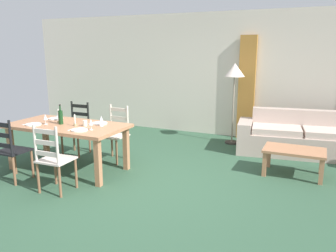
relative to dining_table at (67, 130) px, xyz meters
The scene contains 27 objects.
ground_plane 1.51m from the dining_table, ahead, with size 9.60×9.60×0.02m, color #2F513A.
wall_far 3.61m from the dining_table, 67.52° to the left, with size 9.60×0.16×2.70m, color beige.
curtain_panel_left 3.84m from the dining_table, 55.14° to the left, with size 0.35×0.08×2.20m, color #B17732.
dining_table is the anchor object (origin of this frame).
dining_chair_near_left 0.88m from the dining_table, 120.73° to the right, with size 0.42×0.40×0.96m.
dining_chair_near_right 0.92m from the dining_table, 61.55° to the right, with size 0.44×0.42×0.96m.
dining_chair_far_left 0.88m from the dining_table, 119.83° to the left, with size 0.43×0.41×0.96m.
dining_chair_far_right 0.86m from the dining_table, 59.56° to the left, with size 0.45×0.43×0.96m.
dinner_plate_near_left 0.52m from the dining_table, 150.95° to the right, with size 0.24×0.24×0.02m, color white.
fork_near_left 0.66m from the dining_table, 157.38° to the right, with size 0.02×0.17×0.01m, color silver.
dinner_plate_near_right 0.52m from the dining_table, 29.05° to the right, with size 0.24×0.24×0.02m, color white.
fork_near_right 0.40m from the dining_table, 39.81° to the right, with size 0.02×0.17×0.01m, color silver.
dinner_plate_far_left 0.52m from the dining_table, 150.95° to the left, with size 0.24×0.24×0.02m, color white.
fork_far_left 0.66m from the dining_table, 157.38° to the left, with size 0.02×0.17×0.01m, color silver.
dinner_plate_far_right 0.52m from the dining_table, 29.05° to the left, with size 0.24×0.24×0.02m, color white.
fork_far_right 0.40m from the dining_table, 39.81° to the left, with size 0.02×0.17×0.01m, color silver.
wine_bottle 0.23m from the dining_table, 164.54° to the right, with size 0.07×0.07×0.32m.
wine_glass_near_left 0.39m from the dining_table, 155.31° to the right, with size 0.06×0.06×0.16m.
wine_glass_near_right 0.63m from the dining_table, 14.03° to the right, with size 0.06×0.06×0.16m.
wine_glass_far_left 0.39m from the dining_table, 153.61° to the left, with size 0.06×0.06×0.16m.
wine_glass_far_right 0.62m from the dining_table, 11.78° to the left, with size 0.06×0.06×0.16m.
coffee_cup_primary 0.37m from the dining_table, ahead, with size 0.07×0.07×0.09m, color beige.
candle_tall 0.24m from the dining_table, behind, with size 0.05×0.05×0.23m.
candle_short 0.25m from the dining_table, 11.31° to the right, with size 0.05×0.05×0.19m.
couch 4.18m from the dining_table, 35.85° to the left, with size 2.37×1.12×0.80m.
coffee_table 3.57m from the dining_table, 20.11° to the left, with size 0.90×0.56×0.42m.
standing_lamp 3.40m from the dining_table, 52.22° to the left, with size 0.40×0.40×1.64m.
Camera 1 is at (2.25, -4.04, 1.92)m, focal length 35.94 mm.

